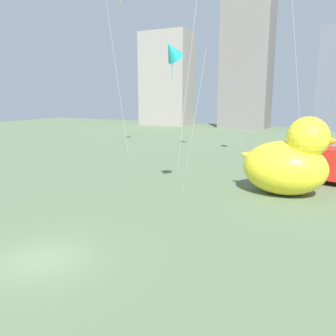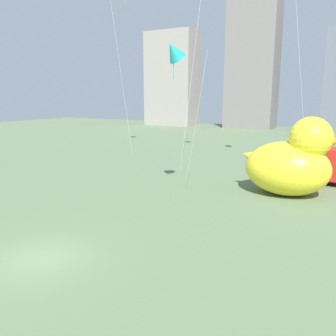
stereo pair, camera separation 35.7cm
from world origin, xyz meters
The scene contains 5 objects.
ground_plane centered at (0.00, 0.00, 0.00)m, with size 140.00×140.00×0.00m, color #5F7452.
giant_inflatable_duck centered at (7.41, 15.48, 2.36)m, with size 6.68×4.29×5.54m.
box_truck centered at (9.71, 20.31, 1.45)m, with size 6.41×3.36×2.85m.
city_skyline centered at (-1.47, 66.06, 11.77)m, with size 52.18×15.56×27.88m.
kite_teal centered at (0.84, 10.53, 9.58)m, with size 3.00×3.12×10.37m.
Camera 1 is at (11.42, -9.42, 6.95)m, focal length 37.16 mm.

